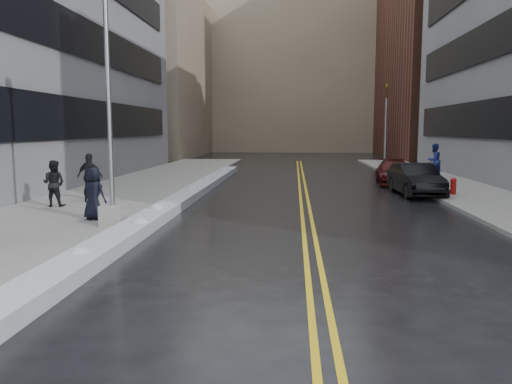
% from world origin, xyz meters
% --- Properties ---
extents(ground, '(160.00, 160.00, 0.00)m').
position_xyz_m(ground, '(0.00, 0.00, 0.00)').
color(ground, black).
rests_on(ground, ground).
extents(sidewalk_west, '(5.50, 50.00, 0.15)m').
position_xyz_m(sidewalk_west, '(-5.75, 10.00, 0.07)').
color(sidewalk_west, gray).
rests_on(sidewalk_west, ground).
extents(sidewalk_east, '(4.00, 50.00, 0.15)m').
position_xyz_m(sidewalk_east, '(10.00, 10.00, 0.07)').
color(sidewalk_east, gray).
rests_on(sidewalk_east, ground).
extents(lane_line_left, '(0.12, 50.00, 0.01)m').
position_xyz_m(lane_line_left, '(2.35, 10.00, 0.00)').
color(lane_line_left, gold).
rests_on(lane_line_left, ground).
extents(lane_line_right, '(0.12, 50.00, 0.01)m').
position_xyz_m(lane_line_right, '(2.65, 10.00, 0.00)').
color(lane_line_right, gold).
rests_on(lane_line_right, ground).
extents(snow_ridge, '(0.90, 30.00, 0.34)m').
position_xyz_m(snow_ridge, '(-2.45, 8.00, 0.17)').
color(snow_ridge, silver).
rests_on(snow_ridge, ground).
extents(building_west_far, '(14.00, 22.00, 18.00)m').
position_xyz_m(building_west_far, '(-15.50, 44.00, 9.00)').
color(building_west_far, gray).
rests_on(building_west_far, ground).
extents(building_east_far, '(14.00, 20.00, 28.00)m').
position_xyz_m(building_east_far, '(19.00, 42.00, 14.00)').
color(building_east_far, '#562D21').
rests_on(building_east_far, ground).
extents(building_far, '(36.00, 16.00, 22.00)m').
position_xyz_m(building_far, '(2.00, 60.00, 11.00)').
color(building_far, gray).
rests_on(building_far, ground).
extents(lamppost, '(0.65, 0.65, 7.62)m').
position_xyz_m(lamppost, '(-3.30, 2.00, 2.53)').
color(lamppost, gray).
rests_on(lamppost, sidewalk_west).
extents(fire_hydrant, '(0.26, 0.26, 0.73)m').
position_xyz_m(fire_hydrant, '(9.00, 10.00, 0.55)').
color(fire_hydrant, maroon).
rests_on(fire_hydrant, sidewalk_east).
extents(traffic_signal, '(0.16, 0.20, 6.00)m').
position_xyz_m(traffic_signal, '(8.50, 24.00, 3.40)').
color(traffic_signal, gray).
rests_on(traffic_signal, sidewalk_east).
extents(pedestrian_b, '(0.84, 0.66, 1.70)m').
position_xyz_m(pedestrian_b, '(-6.75, 5.36, 1.00)').
color(pedestrian_b, black).
rests_on(pedestrian_b, sidewalk_west).
extents(pedestrian_c, '(0.90, 0.70, 1.64)m').
position_xyz_m(pedestrian_c, '(-4.22, 2.85, 0.97)').
color(pedestrian_c, black).
rests_on(pedestrian_c, sidewalk_west).
extents(pedestrian_d, '(1.14, 0.59, 1.86)m').
position_xyz_m(pedestrian_d, '(-6.21, 7.35, 1.08)').
color(pedestrian_d, black).
rests_on(pedestrian_d, sidewalk_west).
extents(pedestrian_east, '(1.21, 1.14, 1.97)m').
position_xyz_m(pedestrian_east, '(10.42, 18.36, 1.14)').
color(pedestrian_east, navy).
rests_on(pedestrian_east, sidewalk_east).
extents(car_black, '(1.79, 4.51, 1.46)m').
position_xyz_m(car_black, '(7.50, 10.54, 0.73)').
color(car_black, black).
rests_on(car_black, ground).
extents(car_maroon, '(2.24, 4.66, 1.31)m').
position_xyz_m(car_maroon, '(7.50, 15.31, 0.65)').
color(car_maroon, '#3B0909').
rests_on(car_maroon, ground).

